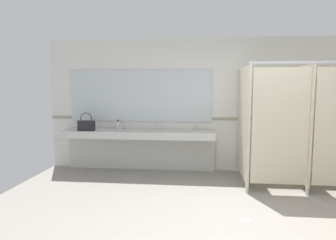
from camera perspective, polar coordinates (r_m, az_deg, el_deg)
ground_plane at (r=4.00m, az=17.60°, el=-19.41°), size 7.71×5.41×0.10m
wall_back at (r=6.06m, az=13.35°, el=2.77°), size 7.71×0.12×2.64m
wall_back_tile_band at (r=6.01m, az=13.37°, el=0.19°), size 7.71×0.01×0.06m
vanity_counter at (r=5.95m, az=-5.63°, el=-4.04°), size 3.01×0.52×0.95m
mirror_panel at (r=6.04m, az=-5.36°, el=4.66°), size 2.91×0.02×1.04m
bathroom_stalls at (r=5.54m, az=28.88°, el=-0.64°), size 2.83×1.30×2.06m
handbag at (r=5.98m, az=-15.44°, el=-0.92°), size 0.31×0.13×0.35m
soap_dispenser at (r=6.08m, az=-9.60°, el=-0.97°), size 0.07×0.07×0.19m
floor_drain_cover at (r=4.04m, az=14.70°, el=-18.20°), size 0.14×0.14×0.01m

